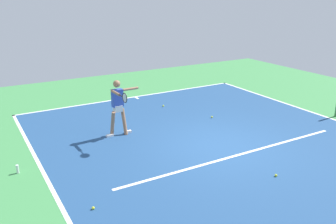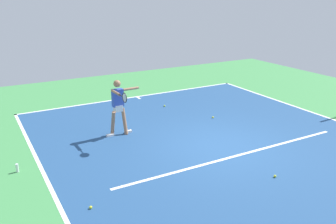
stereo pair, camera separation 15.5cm
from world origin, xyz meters
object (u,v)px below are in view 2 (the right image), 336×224
object	(u,v)px
tennis_ball_by_baseline	(213,117)
tennis_ball_by_sideline	(165,106)
tennis_player	(119,104)
tennis_ball_far_corner	(275,176)
tennis_ball_near_player	(91,207)
water_bottle	(17,168)

from	to	relation	value
tennis_ball_by_baseline	tennis_ball_by_sideline	distance (m)	2.19
tennis_ball_by_baseline	tennis_ball_by_sideline	xyz separation A→B (m)	(0.87, -2.02, 0.00)
tennis_ball_by_baseline	tennis_player	bearing A→B (deg)	-2.44
tennis_player	tennis_ball_by_baseline	world-z (taller)	tennis_player
tennis_ball_by_sideline	tennis_player	bearing A→B (deg)	35.46
tennis_ball_by_baseline	tennis_ball_far_corner	distance (m)	4.43
tennis_ball_by_baseline	tennis_ball_near_player	world-z (taller)	same
tennis_ball_near_player	tennis_ball_by_sideline	distance (m)	7.14
water_bottle	tennis_ball_by_baseline	bearing A→B (deg)	-172.24
tennis_player	tennis_ball_by_sideline	xyz separation A→B (m)	(-2.62, -1.87, -0.99)
tennis_player	tennis_ball_near_player	xyz separation A→B (m)	(2.07, 3.52, -0.99)
tennis_ball_near_player	tennis_ball_far_corner	world-z (taller)	same
tennis_ball_near_player	water_bottle	bearing A→B (deg)	-65.84
tennis_ball_by_sideline	tennis_ball_far_corner	xyz separation A→B (m)	(0.36, 6.27, 0.00)
tennis_player	tennis_ball_near_player	world-z (taller)	tennis_player
tennis_ball_by_baseline	water_bottle	bearing A→B (deg)	7.76
tennis_ball_by_baseline	water_bottle	size ratio (longest dim) A/B	0.30
tennis_ball_by_baseline	tennis_ball_far_corner	world-z (taller)	same
tennis_ball_far_corner	water_bottle	bearing A→B (deg)	-31.65
tennis_ball_by_sideline	water_bottle	bearing A→B (deg)	26.78
tennis_ball_far_corner	water_bottle	xyz separation A→B (m)	(5.43, -3.35, 0.08)
tennis_ball_far_corner	water_bottle	distance (m)	6.38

